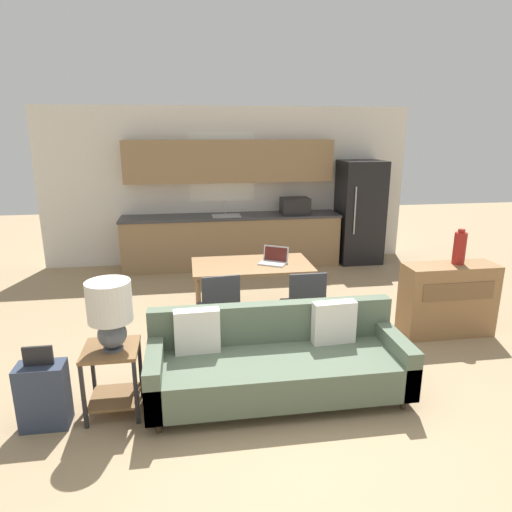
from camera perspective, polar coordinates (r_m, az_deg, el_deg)
name	(u,v)px	position (r m, az deg, el deg)	size (l,w,h in m)	color
ground_plane	(282,407)	(4.18, 3.30, -18.36)	(20.00, 20.00, 0.00)	#9E8460
wall_back	(229,186)	(8.10, -3.39, 8.71)	(6.40, 0.07, 2.70)	silver
kitchen_counter	(232,218)	(7.89, -2.98, 4.76)	(3.73, 0.65, 2.15)	#8E704C
refrigerator	(360,212)	(8.33, 12.83, 5.37)	(0.74, 0.70, 1.80)	black
dining_table	(252,269)	(5.62, -0.56, -1.64)	(1.45, 0.82, 0.73)	olive
couch	(277,361)	(4.20, 2.59, -12.99)	(2.27, 0.80, 0.81)	#3D2D1E
side_table	(113,369)	(4.10, -17.50, -13.36)	(0.45, 0.45, 0.59)	brown
table_lamp	(110,309)	(3.84, -17.80, -6.37)	(0.36, 0.36, 0.59)	#4C515B
credenza	(447,299)	(5.76, 22.82, -5.03)	(1.06, 0.39, 0.84)	olive
vase	(460,248)	(5.66, 24.10, 0.94)	(0.14, 0.14, 0.40)	maroon
dining_chair_near_left	(219,307)	(4.93, -4.60, -6.34)	(0.46, 0.46, 0.88)	#38383D
dining_chair_near_right	(304,304)	(5.02, 6.05, -5.95)	(0.42, 0.42, 0.88)	#38383D
laptop	(274,259)	(5.62, 2.28, -0.40)	(0.40, 0.38, 0.20)	#B7BABC
suitcase	(44,395)	(4.18, -25.02, -15.46)	(0.37, 0.22, 0.71)	#2D384C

